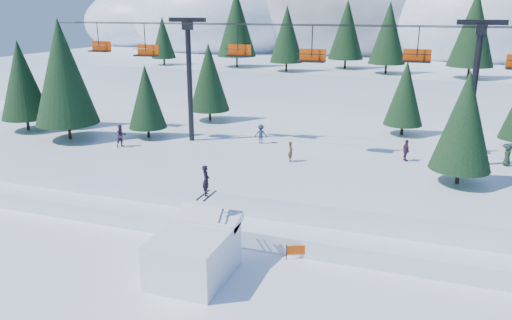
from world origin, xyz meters
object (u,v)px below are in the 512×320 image
(banner_near, at_px, (311,250))
(chairlift, at_px, (306,65))
(banner_far, at_px, (441,255))
(jump_kicker, at_px, (194,252))

(banner_near, bearing_deg, chairlift, 106.35)
(chairlift, relative_size, banner_near, 17.58)
(banner_far, bearing_deg, chairlift, 133.58)
(chairlift, relative_size, banner_far, 16.20)
(chairlift, xyz_separation_m, banner_near, (3.78, -12.89, -8.78))
(chairlift, bearing_deg, jump_kicker, -95.36)
(chairlift, bearing_deg, banner_near, -73.65)
(jump_kicker, distance_m, chairlift, 18.60)
(jump_kicker, height_order, chairlift, chairlift)
(jump_kicker, height_order, banner_near, jump_kicker)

